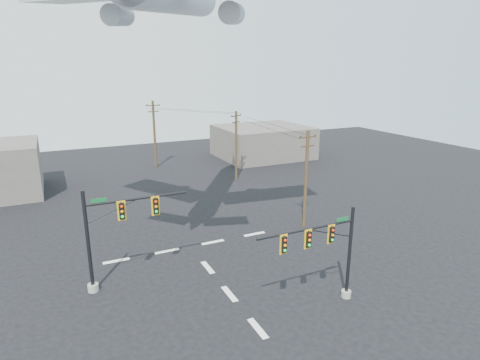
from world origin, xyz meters
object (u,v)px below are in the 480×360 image
utility_pole_b (236,144)px  utility_pole_c (154,133)px  signal_mast_near (329,252)px  signal_mast_far (111,235)px  utility_pole_a (306,178)px

utility_pole_b → utility_pole_c: utility_pole_c is taller
signal_mast_near → signal_mast_far: bearing=146.1°
signal_mast_near → utility_pole_b: 29.79m
utility_pole_b → utility_pole_c: (-8.01, 11.00, 0.41)m
signal_mast_far → utility_pole_b: 28.27m
signal_mast_near → utility_pole_a: utility_pole_a is taller
signal_mast_near → utility_pole_b: (7.20, 28.89, 1.15)m
signal_mast_far → utility_pole_a: 18.01m
utility_pole_a → utility_pole_c: size_ratio=0.93×
signal_mast_near → utility_pole_b: utility_pole_b is taller
signal_mast_near → signal_mast_far: size_ratio=0.99×
utility_pole_b → utility_pole_a: bearing=-117.4°
signal_mast_near → utility_pole_c: bearing=91.2°
utility_pole_c → utility_pole_a: bearing=-66.1°
utility_pole_a → utility_pole_b: size_ratio=1.01×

